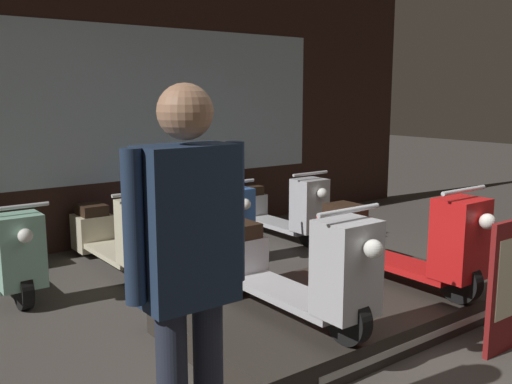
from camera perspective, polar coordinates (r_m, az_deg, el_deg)
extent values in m
plane|color=#423D38|center=(3.86, 21.04, -16.50)|extent=(30.00, 30.00, 0.00)
cube|color=#331E19|center=(6.69, -10.47, 9.11)|extent=(8.24, 0.08, 3.20)
cube|color=silver|center=(6.65, -10.28, 8.69)|extent=(4.53, 0.01, 1.70)
cube|color=#2D2823|center=(4.37, 8.72, -11.41)|extent=(2.53, 1.36, 0.19)
cube|color=silver|center=(3.96, 15.99, -14.13)|extent=(1.77, 0.01, 0.05)
cylinder|color=black|center=(3.51, 9.17, -12.37)|extent=(0.09, 0.32, 0.32)
cylinder|color=black|center=(4.36, -2.12, -7.79)|extent=(0.09, 0.32, 0.32)
cube|color=#BCBCC1|center=(3.92, 2.88, -10.00)|extent=(0.32, 1.08, 0.05)
cube|color=#BCBCC1|center=(3.42, 9.02, -7.53)|extent=(0.34, 0.29, 0.58)
cube|color=#BCBCC1|center=(4.31, -1.94, -6.82)|extent=(0.35, 0.34, 0.37)
cube|color=black|center=(4.24, -1.90, -3.77)|extent=(0.26, 0.30, 0.11)
cylinder|color=silver|center=(3.33, 9.28, -1.83)|extent=(0.48, 0.03, 0.03)
sphere|color=white|center=(3.25, 11.65, -5.60)|extent=(0.11, 0.11, 0.11)
cylinder|color=black|center=(4.36, 19.74, -8.37)|extent=(0.09, 0.32, 0.32)
cylinder|color=black|center=(5.06, 8.56, -5.35)|extent=(0.09, 0.32, 0.32)
cube|color=red|center=(4.69, 13.71, -6.88)|extent=(0.32, 1.08, 0.05)
cube|color=red|center=(4.29, 19.71, -4.42)|extent=(0.34, 0.29, 0.58)
cube|color=red|center=(5.03, 8.78, -4.50)|extent=(0.35, 0.34, 0.37)
cube|color=black|center=(4.97, 8.92, -1.85)|extent=(0.26, 0.30, 0.11)
cylinder|color=silver|center=(4.22, 20.07, 0.16)|extent=(0.48, 0.03, 0.03)
sphere|color=white|center=(4.15, 22.14, -2.75)|extent=(0.11, 0.11, 0.11)
cylinder|color=black|center=(4.87, -22.26, -8.99)|extent=(0.09, 0.32, 0.32)
cube|color=#8EC6AD|center=(5.42, -23.87, -7.30)|extent=(0.32, 1.08, 0.05)
cube|color=#8EC6AD|center=(4.80, -22.57, -5.46)|extent=(0.34, 0.29, 0.58)
cylinder|color=silver|center=(4.72, -22.83, -1.39)|extent=(0.48, 0.03, 0.03)
sphere|color=white|center=(4.58, -22.07, -4.08)|extent=(0.11, 0.11, 0.11)
cylinder|color=black|center=(5.19, -11.38, -7.26)|extent=(0.09, 0.32, 0.32)
cylinder|color=black|center=(6.24, -16.08, -4.55)|extent=(0.09, 0.32, 0.32)
cube|color=beige|center=(5.71, -13.95, -5.87)|extent=(0.32, 1.08, 0.05)
cube|color=beige|center=(5.13, -11.61, -3.94)|extent=(0.34, 0.29, 0.58)
cube|color=beige|center=(6.19, -16.04, -3.85)|extent=(0.35, 0.34, 0.37)
cube|color=black|center=(6.14, -16.12, -1.71)|extent=(0.26, 0.30, 0.11)
cylinder|color=silver|center=(5.05, -11.71, -0.12)|extent=(0.48, 0.03, 0.03)
sphere|color=white|center=(4.92, -10.67, -2.58)|extent=(0.11, 0.11, 0.11)
cylinder|color=black|center=(5.67, -2.13, -5.58)|extent=(0.09, 0.32, 0.32)
cylinder|color=black|center=(6.64, -7.94, -3.36)|extent=(0.09, 0.32, 0.32)
cube|color=#386BBC|center=(6.15, -5.26, -4.47)|extent=(0.32, 1.08, 0.05)
cube|color=#386BBC|center=(5.62, -2.29, -2.53)|extent=(0.34, 0.29, 0.58)
cube|color=#386BBC|center=(6.61, -7.85, -2.70)|extent=(0.35, 0.34, 0.37)
cube|color=black|center=(6.55, -7.87, -0.68)|extent=(0.26, 0.30, 0.11)
cylinder|color=silver|center=(5.55, -2.26, 0.97)|extent=(0.48, 0.03, 0.03)
sphere|color=white|center=(5.43, -1.09, -1.23)|extent=(0.11, 0.11, 0.11)
cylinder|color=black|center=(6.28, 5.46, -4.08)|extent=(0.09, 0.32, 0.32)
cylinder|color=black|center=(7.17, -0.88, -2.28)|extent=(0.09, 0.32, 0.32)
cube|color=#BCBCC1|center=(6.72, 2.08, -3.20)|extent=(0.32, 1.08, 0.05)
cube|color=#BCBCC1|center=(6.24, 5.36, -1.32)|extent=(0.34, 0.29, 0.58)
cube|color=#BCBCC1|center=(7.14, -0.77, -1.66)|extent=(0.35, 0.34, 0.37)
cube|color=black|center=(7.09, -0.73, 0.21)|extent=(0.26, 0.30, 0.11)
cylinder|color=silver|center=(6.17, 5.46, 1.85)|extent=(0.48, 0.03, 0.03)
sphere|color=white|center=(6.06, 6.66, -0.11)|extent=(0.11, 0.11, 0.11)
cube|color=#1E2D47|center=(2.31, -6.87, -3.36)|extent=(0.39, 0.22, 0.65)
cylinder|color=#1E2D47|center=(2.20, -12.18, -3.49)|extent=(0.08, 0.08, 0.60)
cylinder|color=#1E2D47|center=(2.42, -2.09, -2.01)|extent=(0.08, 0.08, 0.60)
sphere|color=#A87A5B|center=(2.25, -7.11, 7.98)|extent=(0.22, 0.22, 0.22)
cube|color=maroon|center=(4.10, 24.19, -8.50)|extent=(0.52, 0.04, 0.88)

